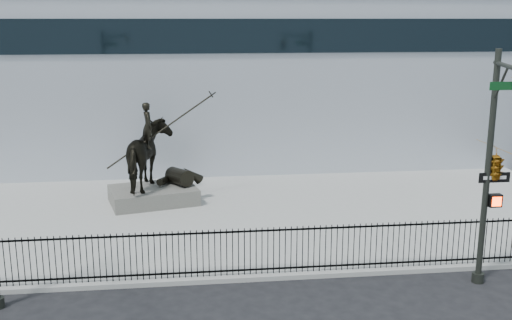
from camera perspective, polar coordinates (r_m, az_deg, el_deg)
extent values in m
plane|color=black|center=(17.65, -0.62, -12.94)|extent=(120.00, 120.00, 0.00)
cube|color=#989895|center=(24.07, -2.42, -5.42)|extent=(30.00, 12.00, 0.15)
cube|color=#B6BCC7|center=(35.93, -4.10, 8.02)|extent=(44.00, 14.00, 9.00)
cube|color=black|center=(18.65, -1.04, -10.43)|extent=(22.00, 0.05, 0.05)
cube|color=black|center=(18.18, -1.06, -6.82)|extent=(22.00, 0.05, 0.05)
cube|color=black|center=(18.41, -1.05, -8.72)|extent=(22.00, 0.03, 1.50)
cube|color=#54524D|center=(25.88, -9.75, -3.32)|extent=(4.01, 3.20, 0.66)
imported|color=black|center=(25.44, -9.91, 0.43)|extent=(2.99, 3.28, 2.81)
imported|color=black|center=(25.17, -10.27, 3.27)|extent=(0.61, 0.78, 1.90)
cylinder|color=black|center=(25.32, -9.14, 2.70)|extent=(4.41, 1.15, 2.86)
cylinder|color=#242722|center=(19.70, 20.37, -10.44)|extent=(0.36, 0.36, 0.30)
cylinder|color=#242722|center=(18.65, 21.20, -0.96)|extent=(0.18, 0.18, 7.00)
imported|color=#C77B16|center=(18.71, 21.84, -0.34)|extent=(0.53, 2.48, 1.00)
cube|color=#0C3F19|center=(17.01, 22.72, 6.53)|extent=(0.90, 0.03, 0.22)
cube|color=black|center=(18.97, 21.79, -3.60)|extent=(0.38, 0.22, 0.38)
cube|color=#FF2D05|center=(18.87, 21.96, -3.70)|extent=(0.28, 0.02, 0.28)
cube|color=black|center=(18.75, 21.76, -1.56)|extent=(0.95, 0.03, 0.30)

